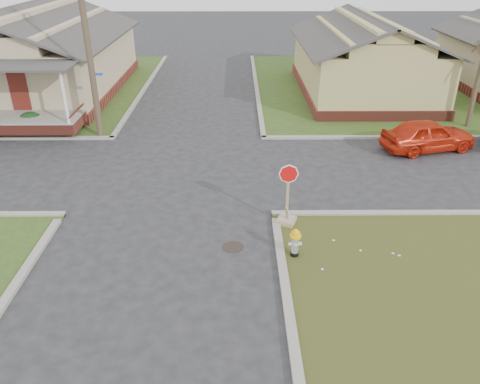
{
  "coord_description": "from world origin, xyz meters",
  "views": [
    {
      "loc": [
        2.33,
        -12.28,
        8.02
      ],
      "look_at": [
        2.42,
        1.0,
        1.1
      ],
      "focal_mm": 35.0,
      "sensor_mm": 36.0,
      "label": 1
    }
  ],
  "objects_px": {
    "utility_pole": "(87,36)",
    "fire_hydrant": "(295,241)",
    "red_sedan": "(428,135)",
    "stop_sign": "(287,210)"
  },
  "relations": [
    {
      "from": "utility_pole",
      "to": "red_sedan",
      "type": "distance_m",
      "value": 15.61
    },
    {
      "from": "fire_hydrant",
      "to": "utility_pole",
      "type": "bearing_deg",
      "value": 126.35
    },
    {
      "from": "utility_pole",
      "to": "fire_hydrant",
      "type": "height_order",
      "value": "utility_pole"
    },
    {
      "from": "red_sedan",
      "to": "stop_sign",
      "type": "bearing_deg",
      "value": 119.0
    },
    {
      "from": "fire_hydrant",
      "to": "red_sedan",
      "type": "relative_size",
      "value": 0.22
    },
    {
      "from": "utility_pole",
      "to": "stop_sign",
      "type": "xyz_separation_m",
      "value": [
        8.13,
        -8.06,
        -4.16
      ]
    },
    {
      "from": "fire_hydrant",
      "to": "stop_sign",
      "type": "distance_m",
      "value": 1.85
    },
    {
      "from": "fire_hydrant",
      "to": "stop_sign",
      "type": "bearing_deg",
      "value": 88.77
    },
    {
      "from": "stop_sign",
      "to": "red_sedan",
      "type": "xyz_separation_m",
      "value": [
        6.86,
        6.32,
        0.2
      ]
    },
    {
      "from": "utility_pole",
      "to": "fire_hydrant",
      "type": "xyz_separation_m",
      "value": [
        8.2,
        -9.9,
        -4.12
      ]
    }
  ]
}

